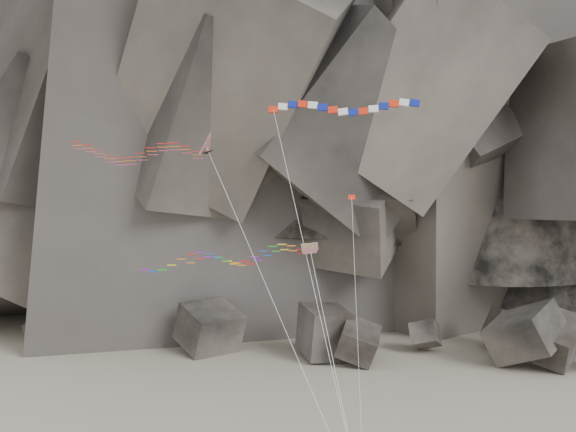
# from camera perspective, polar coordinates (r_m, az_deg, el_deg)

# --- Properties ---
(headland) EXTENTS (110.00, 70.00, 84.00)m
(headland) POSITION_cam_1_polar(r_m,az_deg,el_deg) (115.44, 1.80, 13.12)
(headland) COLOR #5D544C
(headland) RESTS_ON ground
(boulder_field) EXTENTS (73.62, 15.77, 8.11)m
(boulder_field) POSITION_cam_1_polar(r_m,az_deg,el_deg) (78.17, 8.32, -11.00)
(boulder_field) COLOR #47423F
(boulder_field) RESTS_ON ground
(delta_kite) EXTENTS (20.85, 10.51, 22.47)m
(delta_kite) POSITION_cam_1_polar(r_m,az_deg,el_deg) (46.98, -13.68, 5.65)
(delta_kite) COLOR red
(delta_kite) RESTS_ON ground
(banner_kite) EXTENTS (11.16, 12.86, 24.98)m
(banner_kite) POSITION_cam_1_polar(r_m,az_deg,el_deg) (48.04, 4.89, 9.48)
(banner_kite) COLOR red
(banner_kite) RESTS_ON ground
(parafoil_kite) EXTENTS (15.05, 7.49, 14.77)m
(parafoil_kite) POSITION_cam_1_polar(r_m,az_deg,el_deg) (43.30, -6.02, -3.70)
(parafoil_kite) COLOR yellow
(parafoil_kite) RESTS_ON ground
(pennant_kite) EXTENTS (0.79, 7.76, 17.95)m
(pennant_kite) POSITION_cam_1_polar(r_m,az_deg,el_deg) (41.65, 5.90, -4.44)
(pennant_kite) COLOR red
(pennant_kite) RESTS_ON ground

